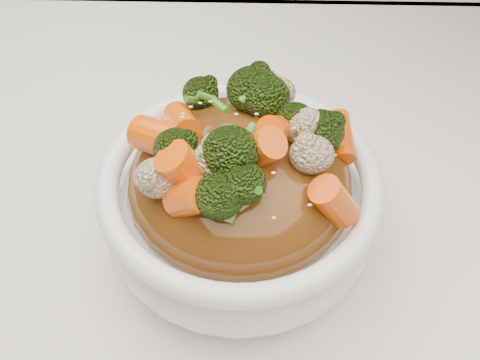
# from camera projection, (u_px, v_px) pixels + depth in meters

# --- Properties ---
(tablecloth) EXTENTS (1.20, 0.80, 0.04)m
(tablecloth) POSITION_uv_depth(u_px,v_px,m) (204.00, 259.00, 0.51)
(tablecloth) COLOR white
(tablecloth) RESTS_ON dining_table
(bowl) EXTENTS (0.29, 0.29, 0.09)m
(bowl) POSITION_uv_depth(u_px,v_px,m) (240.00, 206.00, 0.47)
(bowl) COLOR white
(bowl) RESTS_ON tablecloth
(sauce_base) EXTENTS (0.23, 0.23, 0.10)m
(sauce_base) POSITION_uv_depth(u_px,v_px,m) (240.00, 183.00, 0.44)
(sauce_base) COLOR #5B310F
(sauce_base) RESTS_ON bowl
(carrots) EXTENTS (0.23, 0.23, 0.05)m
(carrots) POSITION_uv_depth(u_px,v_px,m) (240.00, 123.00, 0.39)
(carrots) COLOR #F05507
(carrots) RESTS_ON sauce_base
(broccoli) EXTENTS (0.23, 0.23, 0.05)m
(broccoli) POSITION_uv_depth(u_px,v_px,m) (240.00, 124.00, 0.39)
(broccoli) COLOR black
(broccoli) RESTS_ON sauce_base
(cauliflower) EXTENTS (0.23, 0.23, 0.04)m
(cauliflower) POSITION_uv_depth(u_px,v_px,m) (240.00, 126.00, 0.40)
(cauliflower) COLOR beige
(cauliflower) RESTS_ON sauce_base
(scallions) EXTENTS (0.17, 0.17, 0.02)m
(scallions) POSITION_uv_depth(u_px,v_px,m) (240.00, 122.00, 0.39)
(scallions) COLOR #32741A
(scallions) RESTS_ON sauce_base
(sesame_seeds) EXTENTS (0.21, 0.21, 0.01)m
(sesame_seeds) POSITION_uv_depth(u_px,v_px,m) (240.00, 122.00, 0.39)
(sesame_seeds) COLOR beige
(sesame_seeds) RESTS_ON sauce_base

